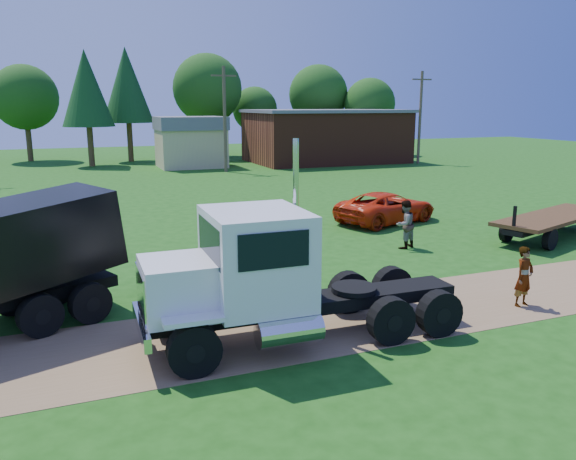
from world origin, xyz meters
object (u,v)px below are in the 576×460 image
object	(u,v)px
white_semi_tractor	(260,278)
spectator_a	(524,277)
orange_pickup	(386,207)
flatbed_trailer	(553,220)

from	to	relation	value
white_semi_tractor	spectator_a	distance (m)	8.03
white_semi_tractor	orange_pickup	bearing A→B (deg)	48.62
orange_pickup	flatbed_trailer	xyz separation A→B (m)	(5.11, -5.61, 0.02)
orange_pickup	spectator_a	size ratio (longest dim) A/B	3.09
orange_pickup	flatbed_trailer	distance (m)	7.59
white_semi_tractor	flatbed_trailer	distance (m)	16.82
flatbed_trailer	spectator_a	size ratio (longest dim) A/B	4.18
orange_pickup	flatbed_trailer	bearing A→B (deg)	-154.52
white_semi_tractor	flatbed_trailer	bearing A→B (deg)	21.88
orange_pickup	white_semi_tractor	bearing A→B (deg)	120.71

